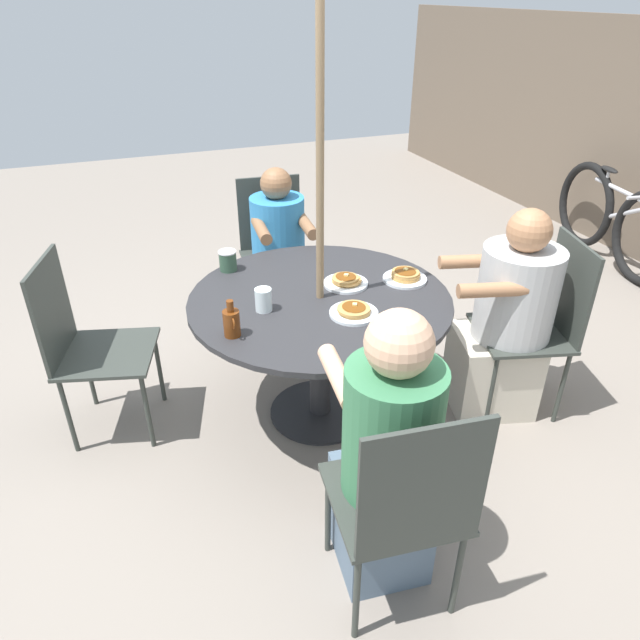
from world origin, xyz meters
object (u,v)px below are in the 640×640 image
Objects in this scene: patio_chair_north at (405,501)px; coffee_cup at (228,261)px; pancake_plate_b at (346,282)px; pancake_plate_c at (405,277)px; syrup_bottle at (232,322)px; diner_north at (386,462)px; patio_chair_south at (274,243)px; diner_east at (505,325)px; drinking_glass_a at (263,300)px; patio_chair_west at (85,339)px; patio_chair_east at (541,318)px; patio_table at (320,318)px; pancake_plate_a at (354,312)px; diner_south at (280,260)px; bicycle at (613,219)px.

patio_chair_north is 8.76× the size of coffee_cup.
pancake_plate_b is 0.31m from pancake_plate_c.
syrup_bottle is at bearing -11.45° from coffee_cup.
patio_chair_north is 4.24× the size of pancake_plate_b.
diner_north reaches higher than patio_chair_south.
drinking_glass_a is (-0.23, -1.22, 0.27)m from diner_east.
patio_chair_west is at bearing 134.63° from diner_north.
patio_chair_east is at bearing 78.62° from drinking_glass_a.
pancake_plate_b is at bearing 112.89° from syrup_bottle.
pancake_plate_c is (0.30, 1.58, 0.20)m from patio_chair_west.
patio_table is 1.14× the size of diner_east.
pancake_plate_c reaches higher than pancake_plate_a.
syrup_bottle reaches higher than pancake_plate_c.
coffee_cup is (-0.46, -0.35, 0.17)m from patio_table.
diner_south is 0.72m from coffee_cup.
patio_chair_west is (-0.62, -2.22, 0.00)m from patio_chair_east.
diner_east is at bearing 74.27° from patio_table.
pancake_plate_a is 2.07× the size of coffee_cup.
diner_south is 1.14× the size of patio_chair_west.
patio_chair_north is at bearing 89.27° from diner_south.
patio_chair_west is at bearing -105.69° from patio_table.
patio_chair_west reaches higher than coffee_cup.
syrup_bottle is (-0.95, -0.35, 0.24)m from patio_chair_north.
pancake_plate_b is (-0.39, -0.94, 0.20)m from patio_chair_east.
patio_chair_north is at bearing -13.09° from pancake_plate_a.
diner_east is 0.74× the size of bicycle.
patio_chair_west is (-0.31, -1.11, -0.06)m from patio_table.
patio_chair_south reaches higher than patio_table.
pancake_plate_c is 2.71m from bicycle.
pancake_plate_a is at bearing 63.11° from drinking_glass_a.
patio_chair_north is 1.63m from coffee_cup.
pancake_plate_c is (-0.98, 0.58, 0.19)m from diner_north.
diner_east is 0.58m from pancake_plate_c.
patio_table is at bearing 90.00° from patio_chair_south.
patio_chair_east is 4.24× the size of pancake_plate_a.
diner_north reaches higher than patio_chair_north.
patio_chair_east is 1.00× the size of patio_chair_south.
patio_chair_east is at bearing 129.76° from patio_chair_south.
patio_table is 1.15m from patio_chair_north.
patio_chair_south is 1.21m from pancake_plate_c.
diner_south is 6.40× the size of syrup_bottle.
pancake_plate_b is at bearing 102.94° from drinking_glass_a.
diner_north reaches higher than patio_chair_west.
drinking_glass_a is at bearing -61.80° from bicycle.
patio_chair_south is 1.38m from pancake_plate_a.
diner_east is 6.67× the size of syrup_bottle.
pancake_plate_a is (1.18, -0.01, 0.24)m from diner_south.
patio_chair_east is 8.74× the size of drinking_glass_a.
diner_east reaches higher than pancake_plate_c.
pancake_plate_c is (0.06, 0.30, 0.00)m from pancake_plate_b.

